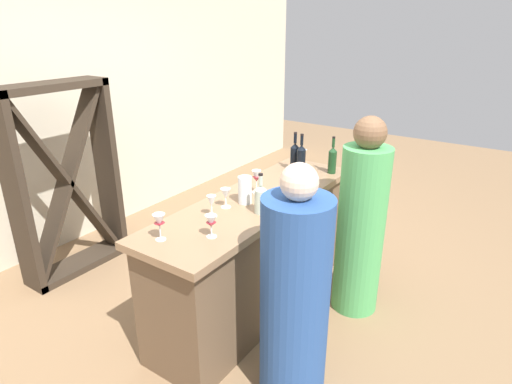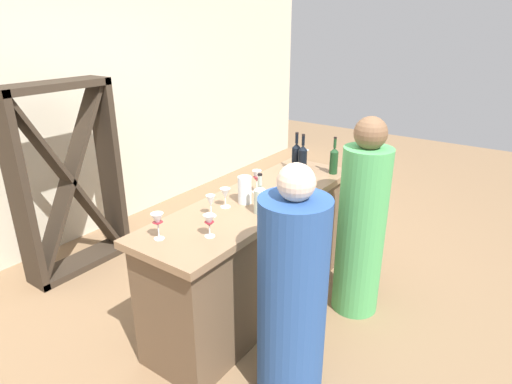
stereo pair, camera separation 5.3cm
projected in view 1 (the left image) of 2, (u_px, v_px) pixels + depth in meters
ground_plane at (256, 304)px, 3.41m from camera, size 12.00×12.00×0.00m
back_wall at (62, 99)px, 4.05m from camera, size 8.00×0.10×2.80m
bar_counter at (256, 254)px, 3.25m from camera, size 1.99×0.60×0.91m
wine_rack at (66, 182)px, 3.64m from camera, size 0.90×0.28×1.64m
wine_bottle_leftmost_clear_pale at (261, 198)px, 2.81m from camera, size 0.08×0.08×0.27m
wine_bottle_second_left_near_black at (301, 158)px, 3.56m from camera, size 0.07×0.07×0.33m
wine_bottle_center_near_black at (295, 156)px, 3.63m from camera, size 0.07×0.07×0.32m
wine_bottle_second_right_olive_green at (332, 159)px, 3.56m from camera, size 0.07×0.07×0.31m
wine_glass_near_left at (211, 222)px, 2.50m from camera, size 0.07×0.07×0.14m
wine_glass_near_center at (256, 177)px, 3.15m from camera, size 0.07×0.07×0.17m
wine_glass_near_right at (211, 202)px, 2.76m from camera, size 0.07×0.07×0.15m
wine_glass_far_left at (226, 194)px, 2.90m from camera, size 0.07×0.07×0.14m
wine_glass_far_center at (302, 154)px, 3.75m from camera, size 0.08×0.08×0.14m
wine_glass_far_right at (159, 222)px, 2.46m from camera, size 0.07×0.07×0.16m
water_pitcher at (245, 190)px, 2.97m from camera, size 0.10×0.10×0.19m
person_left_guest at (295, 297)px, 2.41m from camera, size 0.49×0.49×1.44m
person_center_guest at (361, 225)px, 3.16m from camera, size 0.35×0.35×1.50m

